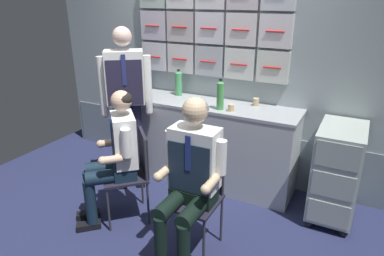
# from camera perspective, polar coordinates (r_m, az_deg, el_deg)

# --- Properties ---
(ground) EXTENTS (4.80, 4.80, 0.04)m
(ground) POSITION_cam_1_polar(r_m,az_deg,el_deg) (3.40, -7.20, -16.38)
(ground) COLOR #23274A
(galley_bulkhead) EXTENTS (4.20, 0.14, 2.22)m
(galley_bulkhead) POSITION_cam_1_polar(r_m,az_deg,el_deg) (4.00, 3.17, 7.99)
(galley_bulkhead) COLOR #919FA3
(galley_bulkhead) RESTS_ON ground
(galley_counter) EXTENTS (1.87, 0.53, 0.94)m
(galley_counter) POSITION_cam_1_polar(r_m,az_deg,el_deg) (3.91, 3.36, -2.60)
(galley_counter) COLOR #ADB2B7
(galley_counter) RESTS_ON ground
(service_trolley) EXTENTS (0.40, 0.65, 0.93)m
(service_trolley) POSITION_cam_1_polar(r_m,az_deg,el_deg) (3.54, 22.72, -6.51)
(service_trolley) COLOR black
(service_trolley) RESTS_ON ground
(folding_chair_left) EXTENTS (0.57, 0.57, 0.87)m
(folding_chair_left) POSITION_cam_1_polar(r_m,az_deg,el_deg) (3.31, -9.46, -6.18)
(folding_chair_left) COLOR #2D2D33
(folding_chair_left) RESTS_ON ground
(crew_member_left) EXTENTS (0.65, 0.64, 1.27)m
(crew_member_left) POSITION_cam_1_polar(r_m,az_deg,el_deg) (3.22, -12.49, -3.88)
(crew_member_left) COLOR black
(crew_member_left) RESTS_ON ground
(folding_chair_right) EXTENTS (0.40, 0.41, 0.87)m
(folding_chair_right) POSITION_cam_1_polar(r_m,az_deg,el_deg) (2.93, 1.12, -9.71)
(folding_chair_right) COLOR #2D2D33
(folding_chair_right) RESTS_ON ground
(crew_member_right) EXTENTS (0.52, 0.64, 1.34)m
(crew_member_right) POSITION_cam_1_polar(r_m,az_deg,el_deg) (2.70, -0.31, -7.44)
(crew_member_right) COLOR black
(crew_member_right) RESTS_ON ground
(crew_member_standing) EXTENTS (0.46, 0.41, 1.75)m
(crew_member_standing) POSITION_cam_1_polar(r_m,az_deg,el_deg) (3.73, -10.80, 5.48)
(crew_member_standing) COLOR black
(crew_member_standing) RESTS_ON ground
(water_bottle_tall) EXTENTS (0.08, 0.08, 0.30)m
(water_bottle_tall) POSITION_cam_1_polar(r_m,az_deg,el_deg) (4.04, -2.21, 7.42)
(water_bottle_tall) COLOR #479A5D
(water_bottle_tall) RESTS_ON galley_counter
(sparkling_bottle_green) EXTENTS (0.07, 0.07, 0.32)m
(sparkling_bottle_green) POSITION_cam_1_polar(r_m,az_deg,el_deg) (3.52, 4.68, 5.43)
(sparkling_bottle_green) COLOR #489B4F
(sparkling_bottle_green) RESTS_ON galley_counter
(coffee_cup_spare) EXTENTS (0.06, 0.06, 0.07)m
(coffee_cup_spare) POSITION_cam_1_polar(r_m,az_deg,el_deg) (3.51, 6.44, 3.38)
(coffee_cup_spare) COLOR tan
(coffee_cup_spare) RESTS_ON galley_counter
(coffee_cup_white) EXTENTS (0.06, 0.06, 0.08)m
(coffee_cup_white) POSITION_cam_1_polar(r_m,az_deg,el_deg) (3.73, 10.48, 4.27)
(coffee_cup_white) COLOR tan
(coffee_cup_white) RESTS_ON galley_counter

